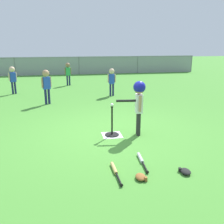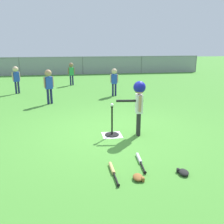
% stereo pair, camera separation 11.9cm
% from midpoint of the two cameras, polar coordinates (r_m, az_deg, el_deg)
% --- Properties ---
extents(ground_plane, '(60.00, 60.00, 0.00)m').
position_cam_midpoint_polar(ground_plane, '(5.91, -0.04, -4.61)').
color(ground_plane, '#478C33').
extents(home_plate, '(0.44, 0.44, 0.01)m').
position_cam_midpoint_polar(home_plate, '(5.72, 0.60, -5.27)').
color(home_plate, white).
rests_on(home_plate, ground_plane).
extents(batting_tee, '(0.32, 0.32, 0.68)m').
position_cam_midpoint_polar(batting_tee, '(5.69, 0.60, -4.30)').
color(batting_tee, black).
rests_on(batting_tee, ground_plane).
extents(baseball_on_tee, '(0.07, 0.07, 0.07)m').
position_cam_midpoint_polar(baseball_on_tee, '(5.51, 0.62, 1.63)').
color(baseball_on_tee, white).
rests_on(baseball_on_tee, batting_tee).
extents(batter_child, '(0.65, 0.35, 1.24)m').
position_cam_midpoint_polar(batter_child, '(5.53, 6.79, 3.38)').
color(batter_child, '#262626').
rests_on(batter_child, ground_plane).
extents(fielder_near_left, '(0.32, 0.23, 1.17)m').
position_cam_midpoint_polar(fielder_near_left, '(8.73, -13.89, 6.67)').
color(fielder_near_left, '#191E4C').
rests_on(fielder_near_left, ground_plane).
extents(fielder_deep_right, '(0.29, 0.22, 1.11)m').
position_cam_midpoint_polar(fielder_deep_right, '(10.95, -20.78, 7.66)').
color(fielder_deep_right, '#191E4C').
rests_on(fielder_deep_right, ground_plane).
extents(fielder_deep_left, '(0.32, 0.22, 1.10)m').
position_cam_midpoint_polar(fielder_deep_left, '(12.46, -9.02, 9.28)').
color(fielder_deep_left, '#191E4C').
rests_on(fielder_deep_left, ground_plane).
extents(fielder_near_right, '(0.31, 0.21, 1.07)m').
position_cam_midpoint_polar(fielder_near_right, '(9.80, 0.86, 7.69)').
color(fielder_near_right, '#191E4C').
rests_on(fielder_near_right, ground_plane).
extents(spare_bat_silver, '(0.11, 0.70, 0.06)m').
position_cam_midpoint_polar(spare_bat_silver, '(4.55, 7.10, -10.83)').
color(spare_bat_silver, silver).
rests_on(spare_bat_silver, ground_plane).
extents(spare_bat_wood, '(0.07, 0.71, 0.06)m').
position_cam_midpoint_polar(spare_bat_wood, '(4.18, 0.98, -13.18)').
color(spare_bat_wood, '#DBB266').
rests_on(spare_bat_wood, ground_plane).
extents(glove_by_plate, '(0.19, 0.24, 0.07)m').
position_cam_midpoint_polar(glove_by_plate, '(4.29, 16.78, -13.05)').
color(glove_by_plate, black).
rests_on(glove_by_plate, ground_plane).
extents(glove_near_bats, '(0.19, 0.24, 0.07)m').
position_cam_midpoint_polar(glove_near_bats, '(4.01, 6.86, -14.60)').
color(glove_near_bats, brown).
rests_on(glove_near_bats, ground_plane).
extents(outfield_fence, '(16.06, 0.06, 1.15)m').
position_cam_midpoint_polar(outfield_fence, '(16.79, -6.49, 10.66)').
color(outfield_fence, slate).
rests_on(outfield_fence, ground_plane).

